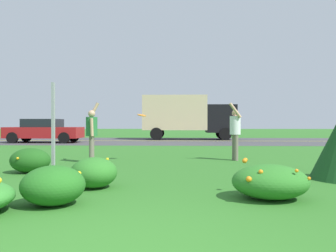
{
  "coord_description": "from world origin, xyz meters",
  "views": [
    {
      "loc": [
        0.64,
        -2.89,
        1.18
      ],
      "look_at": [
        0.23,
        7.5,
        1.1
      ],
      "focal_mm": 36.05,
      "sensor_mm": 36.0,
      "label": 1
    }
  ],
  "objects_px": {
    "sign_post_near_path": "(53,125)",
    "box_truck_black": "(187,115)",
    "frisbee_orange": "(142,115)",
    "car_red_center_left": "(44,131)",
    "person_catcher_white_shirt": "(235,130)",
    "person_thrower_green_shirt": "(92,131)"
  },
  "relations": [
    {
      "from": "person_thrower_green_shirt",
      "to": "sign_post_near_path",
      "type": "bearing_deg",
      "value": -121.93
    },
    {
      "from": "person_thrower_green_shirt",
      "to": "box_truck_black",
      "type": "height_order",
      "value": "box_truck_black"
    },
    {
      "from": "frisbee_orange",
      "to": "car_red_center_left",
      "type": "xyz_separation_m",
      "value": [
        -7.21,
        9.86,
        -0.7
      ]
    },
    {
      "from": "sign_post_near_path",
      "to": "box_truck_black",
      "type": "xyz_separation_m",
      "value": [
        3.85,
        15.94,
        0.67
      ]
    },
    {
      "from": "car_red_center_left",
      "to": "box_truck_black",
      "type": "height_order",
      "value": "box_truck_black"
    },
    {
      "from": "sign_post_near_path",
      "to": "person_catcher_white_shirt",
      "type": "bearing_deg",
      "value": 20.93
    },
    {
      "from": "sign_post_near_path",
      "to": "person_catcher_white_shirt",
      "type": "distance_m",
      "value": 5.5
    },
    {
      "from": "person_thrower_green_shirt",
      "to": "car_red_center_left",
      "type": "height_order",
      "value": "person_thrower_green_shirt"
    },
    {
      "from": "sign_post_near_path",
      "to": "box_truck_black",
      "type": "bearing_deg",
      "value": 76.43
    },
    {
      "from": "person_catcher_white_shirt",
      "to": "frisbee_orange",
      "type": "height_order",
      "value": "person_catcher_white_shirt"
    },
    {
      "from": "sign_post_near_path",
      "to": "person_catcher_white_shirt",
      "type": "height_order",
      "value": "sign_post_near_path"
    },
    {
      "from": "person_thrower_green_shirt",
      "to": "car_red_center_left",
      "type": "xyz_separation_m",
      "value": [
        -5.77,
        10.4,
        -0.21
      ]
    },
    {
      "from": "person_catcher_white_shirt",
      "to": "frisbee_orange",
      "type": "distance_m",
      "value": 3.01
    },
    {
      "from": "sign_post_near_path",
      "to": "box_truck_black",
      "type": "relative_size",
      "value": 0.34
    },
    {
      "from": "frisbee_orange",
      "to": "box_truck_black",
      "type": "height_order",
      "value": "box_truck_black"
    },
    {
      "from": "frisbee_orange",
      "to": "car_red_center_left",
      "type": "distance_m",
      "value": 12.23
    },
    {
      "from": "person_catcher_white_shirt",
      "to": "box_truck_black",
      "type": "height_order",
      "value": "box_truck_black"
    },
    {
      "from": "sign_post_near_path",
      "to": "box_truck_black",
      "type": "height_order",
      "value": "box_truck_black"
    },
    {
      "from": "sign_post_near_path",
      "to": "frisbee_orange",
      "type": "bearing_deg",
      "value": 38.17
    },
    {
      "from": "car_red_center_left",
      "to": "sign_post_near_path",
      "type": "bearing_deg",
      "value": -66.45
    },
    {
      "from": "sign_post_near_path",
      "to": "person_catcher_white_shirt",
      "type": "xyz_separation_m",
      "value": [
        5.13,
        1.96,
        -0.16
      ]
    },
    {
      "from": "sign_post_near_path",
      "to": "car_red_center_left",
      "type": "xyz_separation_m",
      "value": [
        -5.04,
        11.56,
        -0.4
      ]
    }
  ]
}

